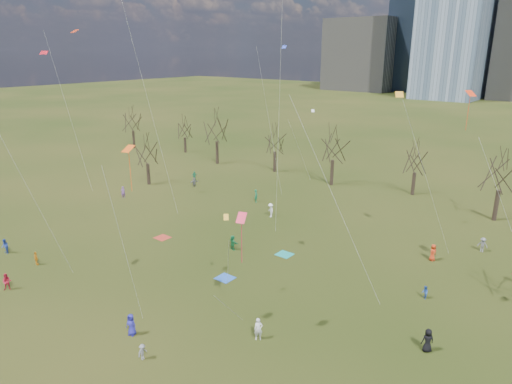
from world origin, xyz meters
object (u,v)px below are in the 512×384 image
Objects in this scene: blanket_navy at (225,278)px; person_1 at (258,329)px; blanket_crimson at (162,238)px; blanket_teal at (284,254)px; person_0 at (131,325)px; person_2 at (7,282)px; person_4 at (36,258)px.

blanket_navy is 0.92× the size of person_1.
blanket_navy is 1.00× the size of blanket_crimson.
person_0 is at bearing -92.56° from blanket_teal.
person_1 is at bearing 19.39° from person_0.
person_2 is (-14.30, -2.77, -0.08)m from person_0.
person_2 is at bearing 175.05° from person_0.
blanket_navy is 12.45m from blanket_crimson.
person_2 is at bearing 134.03° from person_4.
blanket_teal is 1.00× the size of blanket_crimson.
blanket_navy is 19.51m from person_2.
person_1 is 25.33m from person_4.
person_2 is at bearing -125.08° from blanket_teal.
blanket_crimson is at bearing -100.64° from person_4.
person_0 reaches higher than person_1.
person_2 reaches higher than blanket_navy.
blanket_navy is 11.07m from person_0.
blanket_teal is at bearing 71.99° from person_1.
person_0 is at bearing -47.15° from blanket_crimson.
blanket_crimson is (-13.54, -5.10, 0.00)m from blanket_teal.
blanket_teal is at bearing -0.32° from person_2.
blanket_navy is (-1.38, -7.77, 0.00)m from blanket_teal.
person_2 reaches higher than blanket_teal.
person_1 reaches higher than blanket_crimson.
person_0 is at bearing -44.26° from person_2.
person_4 is at bearing 159.79° from person_0.
blanket_crimson is 1.01× the size of person_2.
blanket_teal is 1.00× the size of blanket_navy.
person_4 is (-16.61, -9.74, 0.70)m from blanket_navy.
blanket_crimson is at bearing 116.93° from person_0.
person_1 is 23.64m from person_2.
blanket_teal is 0.92× the size of person_0.
person_4 reaches higher than blanket_crimson.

